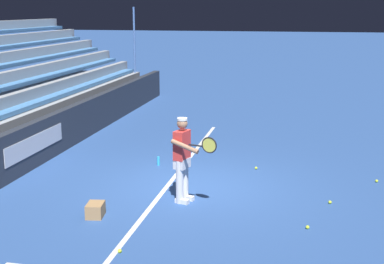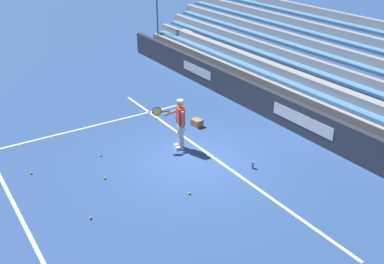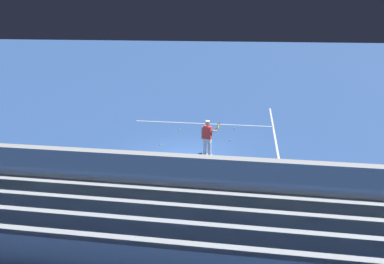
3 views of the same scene
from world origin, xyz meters
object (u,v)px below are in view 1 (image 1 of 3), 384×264
object	(u,v)px
ball_box_cardboard	(95,210)
tennis_ball_near_player	(330,202)
tennis_ball_toward_net	(120,251)
tennis_ball_midcourt	(308,227)
tennis_ball_on_baseline	(256,168)
tennis_player	(183,159)
tennis_ball_stray_back	(377,181)
water_bottle	(158,161)

from	to	relation	value
ball_box_cardboard	tennis_ball_near_player	bearing A→B (deg)	110.33
tennis_ball_toward_net	tennis_ball_near_player	size ratio (longest dim) A/B	1.00
tennis_ball_midcourt	tennis_ball_on_baseline	bearing A→B (deg)	-160.26
ball_box_cardboard	tennis_ball_on_baseline	bearing A→B (deg)	143.76
tennis_player	tennis_ball_stray_back	world-z (taller)	tennis_player
tennis_ball_midcourt	tennis_ball_toward_net	bearing A→B (deg)	-61.60
tennis_player	tennis_ball_toward_net	bearing A→B (deg)	-10.77
tennis_ball_toward_net	tennis_ball_on_baseline	size ratio (longest dim) A/B	1.00
tennis_player	tennis_ball_toward_net	world-z (taller)	tennis_player
tennis_ball_toward_net	tennis_ball_stray_back	distance (m)	6.35
tennis_ball_midcourt	water_bottle	bearing A→B (deg)	-131.84
tennis_player	tennis_ball_on_baseline	bearing A→B (deg)	153.73
ball_box_cardboard	water_bottle	size ratio (longest dim) A/B	1.82
ball_box_cardboard	tennis_ball_near_player	xyz separation A→B (m)	(-1.60, 4.31, -0.10)
tennis_ball_stray_back	tennis_ball_toward_net	bearing A→B (deg)	-44.33
tennis_ball_stray_back	tennis_ball_near_player	world-z (taller)	same
tennis_player	tennis_ball_on_baseline	size ratio (longest dim) A/B	25.98
tennis_player	tennis_ball_near_player	xyz separation A→B (m)	(-0.48, 2.89, -0.86)
tennis_ball_toward_net	tennis_ball_on_baseline	world-z (taller)	same
tennis_ball_on_baseline	tennis_player	bearing A→B (deg)	-26.27
tennis_ball_near_player	water_bottle	xyz separation A→B (m)	(-1.88, -4.06, 0.08)
tennis_player	tennis_ball_midcourt	world-z (taller)	tennis_player
tennis_ball_on_baseline	water_bottle	world-z (taller)	water_bottle
ball_box_cardboard	tennis_ball_on_baseline	distance (m)	4.50
tennis_ball_midcourt	tennis_ball_near_player	distance (m)	1.44
ball_box_cardboard	tennis_ball_toward_net	xyz separation A→B (m)	(1.35, 0.95, -0.10)
tennis_ball_midcourt	water_bottle	distance (m)	4.86
tennis_player	water_bottle	size ratio (longest dim) A/B	7.80
tennis_ball_toward_net	ball_box_cardboard	bearing A→B (deg)	-144.82
ball_box_cardboard	tennis_ball_stray_back	bearing A→B (deg)	120.63
tennis_ball_near_player	tennis_ball_stray_back	bearing A→B (deg)	146.01
ball_box_cardboard	tennis_ball_midcourt	xyz separation A→B (m)	(-0.23, 3.88, -0.10)
tennis_player	tennis_ball_stray_back	distance (m)	4.55
tennis_ball_near_player	tennis_player	bearing A→B (deg)	-80.66
tennis_ball_stray_back	tennis_ball_on_baseline	size ratio (longest dim) A/B	1.00
tennis_player	tennis_ball_on_baseline	distance (m)	2.92
tennis_ball_on_baseline	ball_box_cardboard	bearing A→B (deg)	-36.24
ball_box_cardboard	water_bottle	world-z (taller)	ball_box_cardboard
ball_box_cardboard	tennis_ball_on_baseline	world-z (taller)	ball_box_cardboard
water_bottle	tennis_player	bearing A→B (deg)	26.41
tennis_ball_on_baseline	tennis_ball_near_player	world-z (taller)	same
tennis_ball_toward_net	tennis_player	bearing A→B (deg)	169.23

